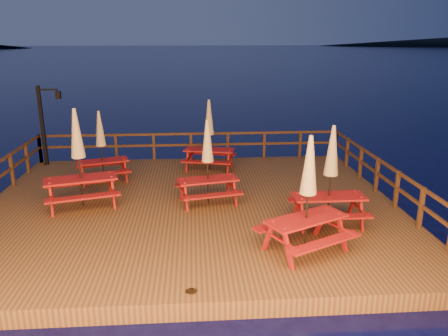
# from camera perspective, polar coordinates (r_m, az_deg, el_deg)

# --- Properties ---
(ground) EXTENTS (500.00, 500.00, 0.00)m
(ground) POSITION_cam_1_polar(r_m,az_deg,el_deg) (13.07, -4.25, -6.33)
(ground) COLOR #050532
(ground) RESTS_ON ground
(deck) EXTENTS (12.00, 10.00, 0.40)m
(deck) POSITION_cam_1_polar(r_m,az_deg,el_deg) (12.99, -4.27, -5.52)
(deck) COLOR #4D2A19
(deck) RESTS_ON ground
(deck_piles) EXTENTS (11.44, 9.44, 1.40)m
(deck_piles) POSITION_cam_1_polar(r_m,az_deg,el_deg) (13.19, -4.22, -7.53)
(deck_piles) COLOR #3C2913
(deck_piles) RESTS_ON ground
(railing) EXTENTS (11.80, 9.75, 1.10)m
(railing) POSITION_cam_1_polar(r_m,az_deg,el_deg) (14.36, -4.35, 0.75)
(railing) COLOR #3C2913
(railing) RESTS_ON deck
(lamp_post) EXTENTS (0.85, 0.18, 3.00)m
(lamp_post) POSITION_cam_1_polar(r_m,az_deg,el_deg) (17.70, -22.25, 6.05)
(lamp_post) COLOR black
(lamp_post) RESTS_ON deck
(picnic_table_0) EXTENTS (2.02, 1.83, 2.40)m
(picnic_table_0) POSITION_cam_1_polar(r_m,az_deg,el_deg) (15.12, -15.75, 2.87)
(picnic_table_0) COLOR maroon
(picnic_table_0) RESTS_ON deck
(picnic_table_1) EXTENTS (2.37, 2.13, 2.85)m
(picnic_table_1) POSITION_cam_1_polar(r_m,az_deg,el_deg) (12.93, -18.46, 1.40)
(picnic_table_1) COLOR maroon
(picnic_table_1) RESTS_ON deck
(picnic_table_2) EXTENTS (1.84, 1.51, 2.63)m
(picnic_table_2) POSITION_cam_1_polar(r_m,az_deg,el_deg) (11.41, 13.74, -0.80)
(picnic_table_2) COLOR maroon
(picnic_table_2) RESTS_ON deck
(picnic_table_3) EXTENTS (2.00, 1.77, 2.49)m
(picnic_table_3) POSITION_cam_1_polar(r_m,az_deg,el_deg) (12.56, -2.16, 0.94)
(picnic_table_3) COLOR maroon
(picnic_table_3) RESTS_ON deck
(picnic_table_4) EXTENTS (2.09, 1.85, 2.58)m
(picnic_table_4) POSITION_cam_1_polar(r_m,az_deg,el_deg) (15.83, -1.95, 4.46)
(picnic_table_4) COLOR maroon
(picnic_table_4) RESTS_ON deck
(picnic_table_5) EXTENTS (2.40, 2.25, 2.72)m
(picnic_table_5) POSITION_cam_1_polar(r_m,az_deg,el_deg) (9.84, 10.90, -3.21)
(picnic_table_5) COLOR maroon
(picnic_table_5) RESTS_ON deck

